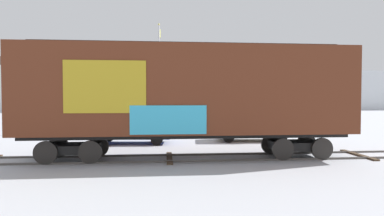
% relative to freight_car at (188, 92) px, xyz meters
% --- Properties ---
extents(ground_plane, '(260.00, 260.00, 0.00)m').
position_rel_freight_car_xyz_m(ground_plane, '(0.47, 0.00, -2.84)').
color(ground_plane, '#B2B5BC').
extents(track, '(59.97, 5.80, 0.08)m').
position_rel_freight_car_xyz_m(track, '(0.39, -0.02, -2.80)').
color(track, '#4C4742').
rests_on(track, ground_plane).
extents(freight_car, '(13.86, 3.70, 4.94)m').
position_rel_freight_car_xyz_m(freight_car, '(0.00, 0.00, 0.00)').
color(freight_car, '#5B2B19').
rests_on(freight_car, ground_plane).
extents(flagpole, '(0.26, 1.35, 8.67)m').
position_rel_freight_car_xyz_m(flagpole, '(-0.63, 12.44, 2.49)').
color(flagpole, silver).
rests_on(flagpole, ground_plane).
extents(hillside, '(127.61, 29.74, 13.09)m').
position_rel_freight_car_xyz_m(hillside, '(0.48, 63.00, 1.59)').
color(hillside, silver).
rests_on(hillside, ground_plane).
extents(parked_car_blue, '(4.61, 2.34, 1.72)m').
position_rel_freight_car_xyz_m(parked_car_blue, '(-2.60, 4.91, -1.99)').
color(parked_car_blue, navy).
rests_on(parked_car_blue, ground_plane).
extents(parked_car_tan, '(4.74, 2.39, 1.71)m').
position_rel_freight_car_xyz_m(parked_car_tan, '(4.58, 4.94, -1.98)').
color(parked_car_tan, '#9E8966').
rests_on(parked_car_tan, ground_plane).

